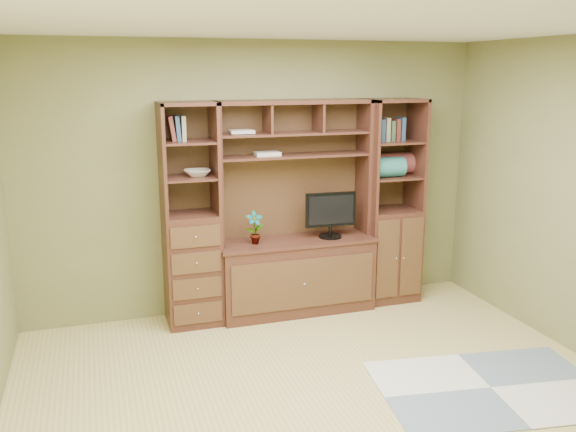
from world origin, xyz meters
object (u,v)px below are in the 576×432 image
object	(u,v)px
left_tower	(191,216)
right_tower	(391,202)
monitor	(331,207)
center_hutch	(296,209)

from	to	relation	value
left_tower	right_tower	bearing A→B (deg)	0.00
monitor	center_hutch	bearing A→B (deg)	177.37
center_hutch	right_tower	world-z (taller)	same
left_tower	right_tower	distance (m)	2.02
center_hutch	monitor	world-z (taller)	center_hutch
center_hutch	right_tower	size ratio (longest dim) A/B	1.00
left_tower	monitor	world-z (taller)	left_tower
center_hutch	monitor	size ratio (longest dim) A/B	3.34
right_tower	center_hutch	bearing A→B (deg)	-177.77
left_tower	center_hutch	bearing A→B (deg)	-2.29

